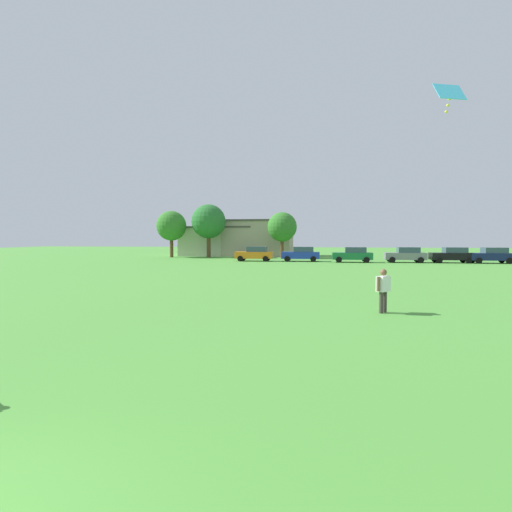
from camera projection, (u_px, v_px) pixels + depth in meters
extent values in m
plane|color=#4C9338|center=(273.00, 271.00, 32.67)|extent=(160.00, 160.00, 0.00)
cylinder|color=#3F3833|center=(381.00, 302.00, 14.58)|extent=(0.15, 0.15, 0.78)
cylinder|color=#3F3833|center=(385.00, 302.00, 14.73)|extent=(0.15, 0.15, 0.78)
cube|color=white|center=(383.00, 284.00, 14.63)|extent=(0.56, 0.59, 0.56)
cylinder|color=brown|center=(378.00, 284.00, 14.42)|extent=(0.11, 0.11, 0.52)
cylinder|color=brown|center=(388.00, 283.00, 14.83)|extent=(0.11, 0.11, 0.52)
sphere|color=brown|center=(383.00, 272.00, 14.61)|extent=(0.25, 0.25, 0.25)
cube|color=#3FBFE5|center=(450.00, 92.00, 14.08)|extent=(1.15, 0.80, 0.67)
sphere|color=yellow|center=(449.00, 99.00, 14.10)|extent=(0.10, 0.10, 0.10)
sphere|color=yellow|center=(448.00, 105.00, 14.11)|extent=(0.10, 0.10, 0.10)
sphere|color=yellow|center=(446.00, 112.00, 14.13)|extent=(0.10, 0.10, 0.10)
cube|color=orange|center=(254.00, 255.00, 46.69)|extent=(4.30, 1.80, 0.76)
cube|color=#334756|center=(257.00, 249.00, 46.60)|extent=(2.24, 1.58, 0.60)
cylinder|color=black|center=(240.00, 259.00, 46.05)|extent=(0.64, 0.22, 0.64)
cylinder|color=black|center=(243.00, 258.00, 47.83)|extent=(0.64, 0.22, 0.64)
cylinder|color=black|center=(266.00, 259.00, 45.58)|extent=(0.64, 0.22, 0.64)
cylinder|color=black|center=(268.00, 258.00, 47.35)|extent=(0.64, 0.22, 0.64)
cube|color=#1E38AD|center=(301.00, 255.00, 46.13)|extent=(4.30, 1.80, 0.76)
cube|color=#334756|center=(304.00, 249.00, 46.04)|extent=(2.24, 1.58, 0.60)
cylinder|color=black|center=(287.00, 259.00, 45.49)|extent=(0.64, 0.22, 0.64)
cylinder|color=black|center=(288.00, 258.00, 47.27)|extent=(0.64, 0.22, 0.64)
cylinder|color=black|center=(313.00, 259.00, 45.02)|extent=(0.64, 0.22, 0.64)
cylinder|color=black|center=(314.00, 258.00, 46.80)|extent=(0.64, 0.22, 0.64)
cube|color=#196B38|center=(352.00, 256.00, 44.38)|extent=(4.30, 1.80, 0.76)
cube|color=#334756|center=(355.00, 250.00, 44.30)|extent=(2.24, 1.58, 0.60)
cylinder|color=black|center=(339.00, 260.00, 43.75)|extent=(0.64, 0.22, 0.64)
cylinder|color=black|center=(338.00, 259.00, 45.53)|extent=(0.64, 0.22, 0.64)
cylinder|color=black|center=(367.00, 260.00, 43.28)|extent=(0.64, 0.22, 0.64)
cylinder|color=black|center=(365.00, 259.00, 45.05)|extent=(0.64, 0.22, 0.64)
cube|color=slate|center=(405.00, 256.00, 44.05)|extent=(4.30, 1.80, 0.76)
cube|color=#334756|center=(408.00, 250.00, 43.96)|extent=(2.24, 1.58, 0.60)
cylinder|color=black|center=(392.00, 260.00, 43.42)|extent=(0.64, 0.22, 0.64)
cylinder|color=black|center=(390.00, 259.00, 45.19)|extent=(0.64, 0.22, 0.64)
cylinder|color=black|center=(421.00, 260.00, 42.95)|extent=(0.64, 0.22, 0.64)
cylinder|color=black|center=(417.00, 259.00, 44.72)|extent=(0.64, 0.22, 0.64)
cube|color=black|center=(451.00, 256.00, 43.47)|extent=(4.30, 1.80, 0.76)
cube|color=#334756|center=(455.00, 250.00, 43.39)|extent=(2.24, 1.58, 0.60)
cylinder|color=black|center=(439.00, 260.00, 42.84)|extent=(0.64, 0.22, 0.64)
cylinder|color=black|center=(435.00, 259.00, 44.61)|extent=(0.64, 0.22, 0.64)
cylinder|color=black|center=(469.00, 260.00, 42.37)|extent=(0.64, 0.22, 0.64)
cylinder|color=black|center=(463.00, 260.00, 44.14)|extent=(0.64, 0.22, 0.64)
cube|color=#141E4C|center=(491.00, 257.00, 42.77)|extent=(4.30, 1.80, 0.76)
cube|color=#334756|center=(494.00, 250.00, 42.68)|extent=(2.24, 1.58, 0.60)
cylinder|color=black|center=(479.00, 261.00, 42.13)|extent=(0.64, 0.22, 0.64)
cylinder|color=black|center=(473.00, 260.00, 43.91)|extent=(0.64, 0.22, 0.64)
cylinder|color=black|center=(509.00, 261.00, 41.66)|extent=(0.64, 0.22, 0.64)
cylinder|color=black|center=(502.00, 260.00, 43.44)|extent=(0.64, 0.22, 0.64)
cylinder|color=brown|center=(172.00, 248.00, 55.77)|extent=(0.48, 0.48, 2.60)
sphere|color=#337528|center=(171.00, 226.00, 55.63)|extent=(4.11, 4.11, 4.11)
cylinder|color=brown|center=(209.00, 247.00, 55.50)|extent=(0.55, 0.55, 2.97)
sphere|color=#286B2D|center=(209.00, 221.00, 55.34)|extent=(4.68, 4.68, 4.68)
cylinder|color=brown|center=(282.00, 249.00, 53.60)|extent=(0.46, 0.46, 2.48)
sphere|color=#337528|center=(282.00, 227.00, 53.47)|extent=(3.92, 3.92, 3.92)
cube|color=tan|center=(259.00, 239.00, 60.39)|extent=(9.75, 7.90, 5.07)
cube|color=#4C4742|center=(259.00, 221.00, 60.27)|extent=(10.14, 8.21, 0.24)
cube|color=beige|center=(220.00, 242.00, 61.39)|extent=(10.59, 7.76, 4.12)
cube|color=#4C4742|center=(220.00, 228.00, 61.29)|extent=(11.02, 8.07, 0.24)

